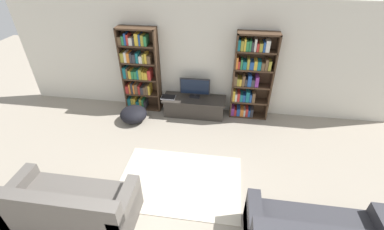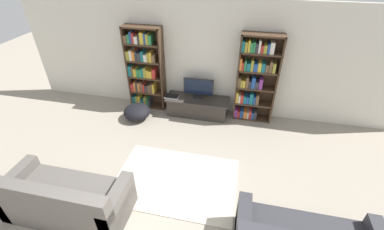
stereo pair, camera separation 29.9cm
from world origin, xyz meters
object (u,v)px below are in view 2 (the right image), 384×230
(bookshelf_right, at_px, (255,79))
(beanbag_ottoman, at_px, (137,112))
(laptop, at_px, (172,96))
(television, at_px, (198,88))
(couch_left_sectional, at_px, (66,200))
(tv_stand, at_px, (198,106))
(bookshelf_left, at_px, (144,69))

(bookshelf_right, xyz_separation_m, beanbag_ottoman, (-2.59, -0.62, -0.83))
(laptop, height_order, beanbag_ottoman, laptop)
(television, xyz_separation_m, beanbag_ottoman, (-1.36, -0.55, -0.51))
(laptop, distance_m, beanbag_ottoman, 0.90)
(couch_left_sectional, bearing_deg, tv_stand, 66.02)
(bookshelf_right, distance_m, beanbag_ottoman, 2.79)
(bookshelf_left, distance_m, couch_left_sectional, 3.33)
(bookshelf_left, height_order, bookshelf_right, same)
(tv_stand, distance_m, laptop, 0.66)
(bookshelf_right, distance_m, couch_left_sectional, 4.24)
(couch_left_sectional, distance_m, beanbag_ottoman, 2.64)
(bookshelf_right, relative_size, couch_left_sectional, 1.09)
(bookshelf_left, height_order, couch_left_sectional, bookshelf_left)
(bookshelf_right, bearing_deg, beanbag_ottoman, -166.56)
(bookshelf_left, bearing_deg, laptop, -15.89)
(tv_stand, xyz_separation_m, beanbag_ottoman, (-1.36, -0.47, -0.05))
(bookshelf_left, xyz_separation_m, tv_stand, (1.32, -0.15, -0.77))
(beanbag_ottoman, bearing_deg, laptop, 29.22)
(bookshelf_left, relative_size, laptop, 6.03)
(bookshelf_left, bearing_deg, bookshelf_right, 0.04)
(beanbag_ottoman, bearing_deg, couch_left_sectional, -90.55)
(bookshelf_right, bearing_deg, couch_left_sectional, -128.79)
(bookshelf_left, relative_size, couch_left_sectional, 1.09)
(couch_left_sectional, bearing_deg, television, 66.52)
(bookshelf_right, height_order, couch_left_sectional, bookshelf_right)
(tv_stand, height_order, couch_left_sectional, couch_left_sectional)
(television, bearing_deg, bookshelf_right, 3.38)
(couch_left_sectional, bearing_deg, bookshelf_right, 51.21)
(bookshelf_left, xyz_separation_m, beanbag_ottoman, (-0.04, -0.62, -0.82))
(couch_left_sectional, bearing_deg, laptop, 75.86)
(tv_stand, bearing_deg, bookshelf_right, 6.80)
(bookshelf_left, distance_m, television, 1.36)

